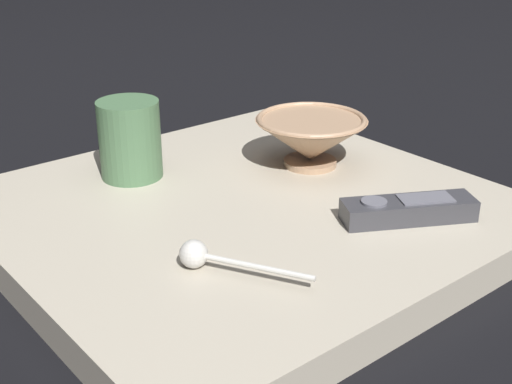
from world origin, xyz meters
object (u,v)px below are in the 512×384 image
teaspoon (202,256)px  coffee_mug (129,139)px  cereal_bowl (311,138)px  tv_remote_near (408,210)px

teaspoon → coffee_mug: bearing=75.0°
cereal_bowl → tv_remote_near: bearing=-99.1°
coffee_mug → teaspoon: coffee_mug is taller
cereal_bowl → teaspoon: (-0.28, -0.14, -0.02)m
coffee_mug → tv_remote_near: coffee_mug is taller
coffee_mug → teaspoon: size_ratio=0.90×
coffee_mug → tv_remote_near: 0.37m
cereal_bowl → coffee_mug: (-0.21, 0.12, 0.01)m
coffee_mug → teaspoon: bearing=-105.0°
coffee_mug → teaspoon: 0.28m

